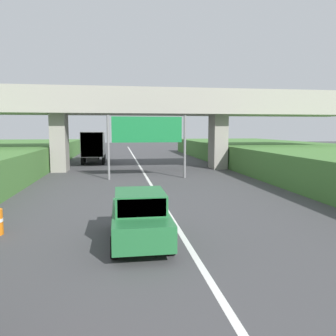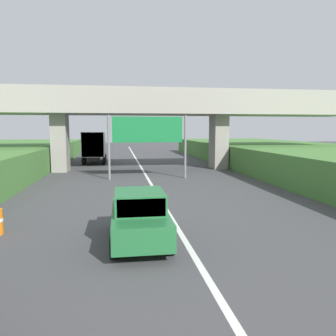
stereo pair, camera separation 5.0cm
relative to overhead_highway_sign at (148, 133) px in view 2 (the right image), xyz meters
name	(u,v)px [view 2 (the right image)]	position (x,y,z in m)	size (l,w,h in m)	color
lane_centre_stripe	(150,181)	(0.00, -1.35, -3.42)	(0.20, 96.64, 0.01)	white
overpass_bridge	(142,111)	(0.00, 5.73, 1.96)	(40.00, 4.80, 7.23)	#9E998E
overhead_highway_sign	(148,133)	(0.00, 0.00, 0.00)	(5.88, 0.18, 4.73)	slate
truck_white	(95,145)	(-4.77, 13.16, -1.49)	(2.44, 7.30, 3.44)	black
car_green	(139,217)	(-1.50, -13.92, -2.57)	(1.86, 4.10, 1.72)	#236B38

